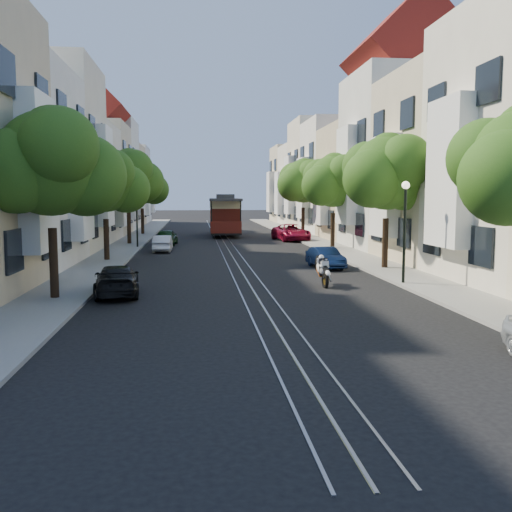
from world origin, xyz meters
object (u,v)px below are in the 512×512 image
object	(u,v)px
tree_w_d	(142,186)
parked_car_w_far	(167,237)
cable_car	(225,213)
parked_car_w_near	(117,280)
tree_w_c	(129,177)
lamp_east	(405,217)
tree_w_b	(106,183)
tree_w_a	(52,165)
lamp_west	(137,208)
parked_car_e_far	(291,232)
parked_car_w_mid	(163,243)
tree_e_c	(334,182)
tree_e_b	(388,175)
parked_car_e_mid	(326,258)
tree_e_d	(304,182)
sportbike_rider	(322,268)

from	to	relation	value
tree_w_d	parked_car_w_far	size ratio (longest dim) A/B	1.81
cable_car	parked_car_w_near	size ratio (longest dim) A/B	2.33
tree_w_d	parked_car_w_near	size ratio (longest dim) A/B	1.67
tree_w_c	lamp_east	world-z (taller)	tree_w_c
tree_w_c	tree_w_b	bearing A→B (deg)	-90.00
cable_car	parked_car_w_near	xyz separation A→B (m)	(-5.64, -31.42, -1.49)
tree_w_a	tree_w_d	distance (m)	34.00
lamp_west	parked_car_e_far	xyz separation A→B (m)	(11.90, 5.76, -2.16)
parked_car_w_near	parked_car_w_far	size ratio (longest dim) A/B	1.09
parked_car_w_mid	tree_w_d	bearing A→B (deg)	-79.80
lamp_east	parked_car_w_mid	size ratio (longest dim) A/B	1.27
tree_e_c	parked_car_e_far	world-z (taller)	tree_e_c
parked_car_w_near	parked_car_e_far	bearing A→B (deg)	-119.50
tree_e_c	lamp_west	xyz separation A→B (m)	(-13.56, 2.02, -1.75)
tree_e_b	lamp_west	distance (m)	18.90
lamp_west	parked_car_w_far	size ratio (longest dim) A/B	1.15
parked_car_w_near	parked_car_e_mid	bearing A→B (deg)	-149.38
tree_w_c	tree_w_d	xyz separation A→B (m)	(-0.00, 11.00, -0.47)
tree_e_b	lamp_west	world-z (taller)	tree_e_b
tree_w_a	tree_w_b	world-z (taller)	tree_w_a
tree_w_d	parked_car_w_far	bearing A→B (deg)	-76.57
tree_e_d	parked_car_w_near	distance (m)	31.05
tree_e_c	tree_w_c	world-z (taller)	tree_w_c
parked_car_w_near	tree_w_c	bearing A→B (deg)	-91.03
tree_e_d	parked_car_w_far	world-z (taller)	tree_e_d
tree_w_b	parked_car_e_far	bearing A→B (deg)	47.27
parked_car_e_mid	parked_car_e_far	distance (m)	17.83
tree_e_d	parked_car_w_far	xyz separation A→B (m)	(-11.66, -6.47, -4.25)
tree_w_d	parked_car_e_mid	bearing A→B (deg)	-66.07
tree_e_b	cable_car	size ratio (longest dim) A/B	0.73
tree_e_b	tree_e_c	xyz separation A→B (m)	(-0.00, 11.00, -0.13)
parked_car_e_far	parked_car_w_far	xyz separation A→B (m)	(-10.00, -3.26, -0.07)
cable_car	parked_car_e_mid	distance (m)	24.64
tree_e_c	parked_car_w_far	world-z (taller)	tree_e_c
tree_e_c	tree_w_b	world-z (taller)	tree_e_c
tree_w_c	lamp_west	bearing A→B (deg)	-74.25
tree_w_b	cable_car	world-z (taller)	tree_w_b
tree_w_c	parked_car_w_mid	bearing A→B (deg)	-63.42
parked_car_w_far	parked_car_w_mid	bearing A→B (deg)	93.85
sportbike_rider	tree_e_d	bearing A→B (deg)	77.50
tree_e_b	parked_car_e_far	bearing A→B (deg)	95.05
parked_car_w_mid	cable_car	bearing A→B (deg)	-107.61
sportbike_rider	tree_e_c	bearing A→B (deg)	71.32
lamp_east	parked_car_w_far	world-z (taller)	lamp_east
parked_car_w_near	parked_car_w_far	bearing A→B (deg)	-98.15
parked_car_e_far	parked_car_w_mid	size ratio (longest dim) A/B	1.50
tree_e_d	lamp_west	world-z (taller)	tree_e_d
tree_e_b	parked_car_w_mid	size ratio (longest dim) A/B	2.03
tree_w_a	parked_car_w_near	xyz separation A→B (m)	(2.00, 0.86, -4.17)
tree_e_c	parked_car_w_far	size ratio (longest dim) A/B	1.81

